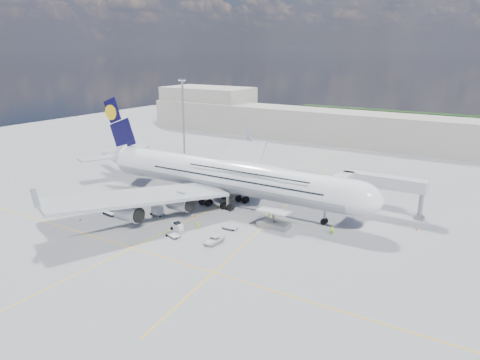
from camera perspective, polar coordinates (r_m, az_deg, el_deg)
The scene contains 32 objects.
ground at distance 102.14m, azimuth -5.10°, elevation -4.39°, with size 300.00×300.00×0.00m, color gray.
taxi_line_main at distance 102.13m, azimuth -5.10°, elevation -4.38°, with size 0.25×220.00×0.01m, color #ECB40C.
taxi_line_cross at distance 88.29m, azimuth -13.05°, elevation -8.07°, with size 120.00×0.25×0.01m, color #ECB40C.
taxi_line_diag at distance 102.97m, azimuth 4.54°, elevation -4.20°, with size 0.25×100.00×0.01m, color #ECB40C.
airliner at distance 107.64m, azimuth -1.86°, elevation 0.56°, with size 77.26×79.15×23.71m.
jet_bridge at distance 104.91m, azimuth 15.10°, elevation -0.40°, with size 18.80×12.10×8.50m.
cargo_loader at distance 95.41m, azimuth 4.05°, elevation -5.04°, with size 8.53×3.20×3.67m.
light_mast at distance 157.58m, azimuth -6.92°, elevation 7.66°, with size 3.00×0.70×25.50m.
terminal at distance 183.02m, azimuth 13.25°, elevation 6.19°, with size 180.00×16.00×12.00m, color #B2AD9E.
hangar at distance 219.50m, azimuth -3.91°, elevation 8.89°, with size 40.00×22.00×18.00m, color #B2AD9E.
tree_line at distance 218.92m, azimuth 27.20°, elevation 5.85°, with size 160.00×6.00×8.00m, color #193814.
dolly_row_a at distance 115.36m, azimuth -15.62°, elevation -2.34°, with size 3.87×2.98×0.50m.
dolly_row_b at distance 103.43m, azimuth -10.06°, elevation -3.65°, with size 3.62×2.51×2.08m.
dolly_row_c at distance 106.41m, azimuth -15.50°, elevation -3.86°, with size 3.65×2.27×0.50m.
dolly_back at distance 107.64m, azimuth -14.97°, elevation -3.24°, with size 3.29×2.24×1.90m.
dolly_nose_far at distance 91.61m, azimuth -8.14°, elevation -6.69°, with size 3.27×2.37×0.43m.
dolly_nose_near at distance 94.51m, azimuth -1.24°, elevation -5.80°, with size 3.13×1.79×0.45m.
baggage_tug at distance 94.70m, azimuth -7.67°, elevation -5.64°, with size 2.87×1.78×1.67m.
catering_truck_inner at distance 132.35m, azimuth -0.02°, elevation 1.31°, with size 7.31×2.90×4.36m.
catering_truck_outer at distance 143.48m, azimuth 0.09°, elevation 2.44°, with size 7.74×4.13×4.38m.
service_van at distance 87.98m, azimuth -3.22°, elevation -7.30°, with size 2.11×4.57×1.27m, color white.
crew_nose at distance 93.06m, azimuth 11.17°, elevation -6.05°, with size 0.71×0.46×1.93m, color #ACF219.
crew_loader at distance 100.15m, azimuth 3.47°, elevation -4.18°, with size 0.94×0.73×1.93m, color #CFDB17.
crew_wing at distance 102.79m, azimuth -11.67°, elevation -3.96°, with size 1.12×0.47×1.91m, color #E1FF1A.
crew_van at distance 97.66m, azimuth 4.02°, elevation -4.81°, with size 0.80×0.52×1.63m, color #AFFF1A.
crew_tug at distance 94.80m, azimuth -5.21°, elevation -5.52°, with size 0.98×0.56×1.52m, color #DDF019.
cone_nose at distance 100.19m, azimuth 20.70°, elevation -5.63°, with size 0.45×0.45×0.57m.
cone_wing_left_inner at distance 127.37m, azimuth -2.21°, elevation -0.11°, with size 0.46×0.46×0.59m.
cone_wing_left_outer at distance 133.13m, azimuth -2.35°, elevation 0.59°, with size 0.45×0.45×0.57m.
cone_wing_right_inner at distance 101.92m, azimuth -5.52°, elevation -4.28°, with size 0.43×0.43×0.55m.
cone_wing_right_outer at distance 104.69m, azimuth -18.90°, elevation -4.56°, with size 0.39×0.39×0.50m.
cone_tail at distance 127.76m, azimuth -16.91°, elevation -0.76°, with size 0.40×0.40×0.50m.
Camera 1 is at (58.68, -75.91, 35.02)m, focal length 35.00 mm.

